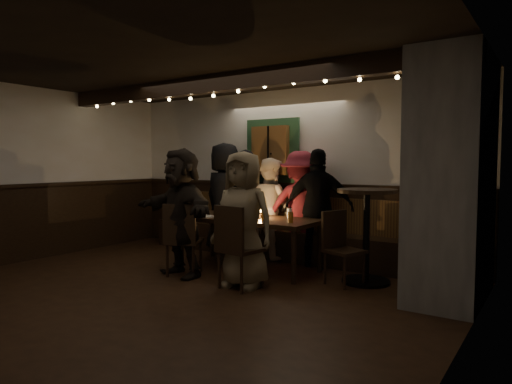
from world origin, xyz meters
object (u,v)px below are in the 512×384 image
Objects in this scene: person_b at (246,203)px; person_d at (300,207)px; chair_near_right at (235,242)px; person_g at (243,219)px; chair_end at (340,243)px; dining_table at (248,222)px; person_a at (225,198)px; person_f at (181,212)px; person_e at (319,208)px; chair_near_left at (182,235)px; person_c at (270,208)px; high_top at (367,224)px.

person_d is (0.91, 0.09, -0.02)m from person_b.
chair_near_right is 1.93m from person_b.
chair_end is at bearing 33.92° from person_g.
dining_table is 0.92m from person_g.
person_f is (0.50, -1.55, -0.06)m from person_a.
chair_near_right is at bearing 62.59° from person_e.
person_e is (0.75, 0.67, 0.18)m from dining_table.
chair_end is 0.53× the size of person_b.
chair_near_left is 0.30m from person_f.
person_c is 0.52m from person_d.
person_b reaches higher than person_f.
chair_near_right reaches higher than chair_end.
person_a is (-1.47, 1.70, 0.34)m from chair_near_right.
high_top reaches higher than dining_table.
person_d is (-0.08, 1.71, 0.27)m from chair_near_right.
person_g reaches higher than chair_near_left.
chair_end is 2.04m from person_f.
high_top is 0.69× the size of person_e.
person_a reaches higher than chair_end.
chair_near_right is at bearing -95.02° from person_g.
chair_end is 1.21m from person_g.
person_f reaches higher than chair_end.
chair_end is 0.53× the size of person_e.
person_a is 1.11× the size of person_g.
dining_table is at bearing 153.12° from person_a.
person_g is at bearing 2.68° from chair_near_left.
person_b is (0.47, -0.07, -0.06)m from person_a.
dining_table is at bearing 60.37° from chair_near_left.
person_d is (0.86, 1.59, 0.28)m from chair_near_left.
person_c is 0.88m from person_e.
person_f is at bearing 97.23° from person_c.
person_e reaches higher than person_f.
person_c is (-0.12, 0.77, 0.12)m from dining_table.
chair_near_right is at bearing -7.32° from chair_near_left.
person_a reaches higher than person_f.
chair_near_right is at bearing 75.57° from person_d.
dining_table is at bearing 119.47° from person_c.
high_top is 0.69× the size of person_f.
dining_table is 0.88m from person_b.
person_f reaches higher than person_d.
person_a is at bearing 21.61° from person_c.
person_b is (-0.52, 0.69, 0.18)m from dining_table.
person_c is 1.66m from person_g.
dining_table is at bearing 179.57° from chair_end.
person_b is (-0.05, 1.50, 0.30)m from chair_near_left.
person_a reaches higher than person_e.
person_d is at bearing 154.87° from high_top.
person_g is at bearing 144.37° from person_a.
person_b is at bearing 92.01° from chair_near_left.
person_f is at bearing 118.32° from person_a.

